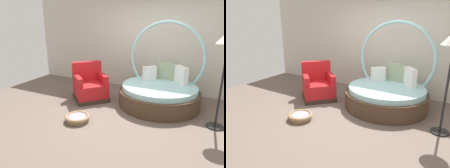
{
  "view_description": "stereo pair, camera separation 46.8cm",
  "coord_description": "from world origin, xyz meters",
  "views": [
    {
      "loc": [
        1.56,
        -3.68,
        1.94
      ],
      "look_at": [
        -0.46,
        0.34,
        0.55
      ],
      "focal_mm": 32.49,
      "sensor_mm": 36.0,
      "label": 1
    },
    {
      "loc": [
        1.97,
        -3.45,
        1.94
      ],
      "look_at": [
        -0.46,
        0.34,
        0.55
      ],
      "focal_mm": 32.49,
      "sensor_mm": 36.0,
      "label": 2
    }
  ],
  "objects": [
    {
      "name": "pet_basket",
      "position": [
        -0.74,
        -0.67,
        0.07
      ],
      "size": [
        0.51,
        0.51,
        0.13
      ],
      "color": "#8E704C",
      "rests_on": "ground_plane"
    },
    {
      "name": "back_wall",
      "position": [
        0.0,
        2.03,
        1.45
      ],
      "size": [
        8.0,
        0.12,
        2.9
      ],
      "primitive_type": "cube",
      "color": "beige",
      "rests_on": "ground_plane"
    },
    {
      "name": "red_armchair",
      "position": [
        -1.19,
        0.51,
        0.33
      ],
      "size": [
        1.13,
        1.13,
        0.94
      ],
      "color": "#38281E",
      "rests_on": "ground_plane"
    },
    {
      "name": "ground_plane",
      "position": [
        0.0,
        0.0,
        -0.01
      ],
      "size": [
        8.0,
        8.0,
        0.02
      ],
      "primitive_type": "cube",
      "color": "#66564C"
    },
    {
      "name": "round_daybed",
      "position": [
        0.51,
        0.99,
        0.37
      ],
      "size": [
        1.9,
        1.9,
        1.99
      ],
      "color": "#473323",
      "rests_on": "ground_plane"
    }
  ]
}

